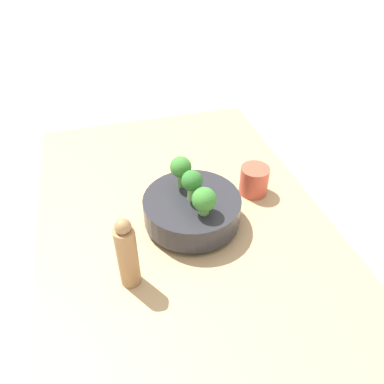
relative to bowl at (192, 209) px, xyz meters
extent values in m
plane|color=silver|center=(0.03, -0.02, -0.09)|extent=(6.00, 6.00, 0.00)
cube|color=tan|center=(0.03, -0.02, -0.06)|extent=(1.13, 0.69, 0.04)
cylinder|color=#28282D|center=(0.00, 0.00, -0.04)|extent=(0.10, 0.10, 0.01)
cylinder|color=#28282D|center=(0.00, 0.00, 0.00)|extent=(0.23, 0.23, 0.06)
cylinder|color=#7AB256|center=(0.00, 0.00, 0.05)|extent=(0.02, 0.02, 0.04)
sphere|color=#2D6B28|center=(0.00, 0.00, 0.08)|extent=(0.05, 0.05, 0.05)
cylinder|color=#6BA34C|center=(0.05, 0.01, 0.04)|extent=(0.02, 0.02, 0.02)
sphere|color=#387A2D|center=(0.05, 0.01, 0.07)|extent=(0.05, 0.05, 0.05)
cylinder|color=#609347|center=(-0.05, -0.01, 0.05)|extent=(0.02, 0.02, 0.04)
sphere|color=#387A2D|center=(-0.05, -0.01, 0.09)|extent=(0.05, 0.05, 0.05)
cylinder|color=#C64C38|center=(-0.07, 0.19, 0.00)|extent=(0.07, 0.07, 0.08)
cylinder|color=#997047|center=(0.13, -0.17, 0.03)|extent=(0.04, 0.04, 0.15)
sphere|color=#997047|center=(0.13, -0.17, 0.11)|extent=(0.03, 0.03, 0.03)
camera|label=1|loc=(0.63, -0.18, 0.59)|focal=35.00mm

